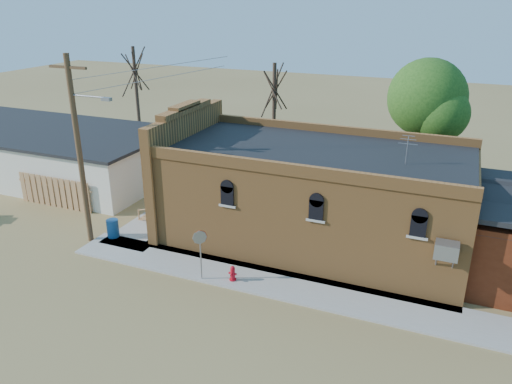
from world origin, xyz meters
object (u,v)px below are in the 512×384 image
at_px(fire_hydrant, 233,273).
at_px(stop_sign, 200,242).
at_px(brick_bar, 309,195).
at_px(trash_barrel, 113,228).
at_px(utility_pole, 80,148).

distance_m(fire_hydrant, stop_sign, 1.94).
relative_size(fire_hydrant, stop_sign, 0.29).
distance_m(brick_bar, trash_barrel, 9.83).
xyz_separation_m(fire_hydrant, trash_barrel, (-7.24, 1.43, 0.13)).
height_order(brick_bar, utility_pole, utility_pole).
height_order(utility_pole, fire_hydrant, utility_pole).
bearing_deg(trash_barrel, brick_bar, 22.31).
bearing_deg(stop_sign, brick_bar, 42.37).
relative_size(brick_bar, utility_pole, 1.82).
relative_size(utility_pole, stop_sign, 3.98).
xyz_separation_m(brick_bar, stop_sign, (-2.98, -5.49, -0.52)).
relative_size(brick_bar, trash_barrel, 18.13).
distance_m(brick_bar, fire_hydrant, 5.72).
distance_m(utility_pole, trash_barrel, 4.37).
xyz_separation_m(fire_hydrant, stop_sign, (-1.27, -0.39, 1.41)).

